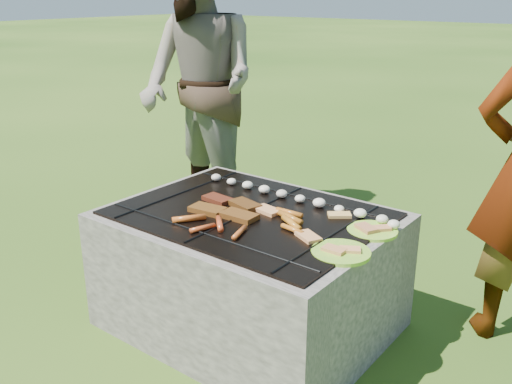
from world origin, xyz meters
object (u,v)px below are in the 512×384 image
plate_near (341,252)px  fire_pit (250,274)px  plate_far (372,230)px  bystander (199,87)px

plate_near → fire_pit: bearing=168.4°
plate_far → bystander: size_ratio=0.15×
fire_pit → bystander: bearing=142.0°
plate_far → bystander: (-1.72, 0.75, 0.37)m
fire_pit → plate_far: plate_far is taller
plate_near → bystander: (-1.72, 1.03, 0.37)m
fire_pit → plate_far: 0.67m
plate_far → bystander: 1.92m
fire_pit → bystander: bystander is taller
fire_pit → plate_near: 0.66m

